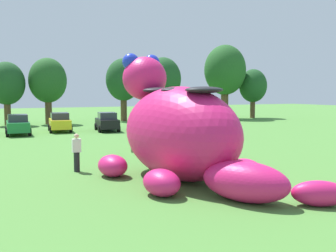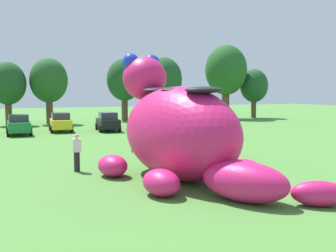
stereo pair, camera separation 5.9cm
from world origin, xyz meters
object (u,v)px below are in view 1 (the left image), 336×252
(giant_inflatable_creature, at_px, (179,132))
(spectator_mid_field, at_px, (77,153))
(car_black, at_px, (107,122))
(car_blue, at_px, (143,120))
(car_green, at_px, (18,125))
(spectator_by_cars, at_px, (133,138))
(car_yellow, at_px, (60,122))
(spectator_near_inflatable, at_px, (138,136))
(car_silver, at_px, (175,119))

(giant_inflatable_creature, relative_size, spectator_mid_field, 5.92)
(car_black, xyz_separation_m, car_blue, (3.57, 0.10, 0.00))
(car_green, xyz_separation_m, spectator_by_cars, (5.42, -12.97, -0.01))
(car_black, distance_m, car_blue, 3.58)
(car_green, distance_m, car_black, 7.68)
(giant_inflatable_creature, xyz_separation_m, car_black, (3.01, 20.40, -1.09))
(giant_inflatable_creature, bearing_deg, spectator_by_cars, 84.25)
(car_yellow, distance_m, spectator_mid_field, 18.60)
(giant_inflatable_creature, height_order, car_black, giant_inflatable_creature)
(spectator_mid_field, xyz_separation_m, spectator_by_cars, (4.22, 4.17, 0.00))
(car_green, relative_size, spectator_near_inflatable, 2.43)
(car_yellow, relative_size, car_black, 0.99)
(car_black, distance_m, spectator_near_inflatable, 11.99)
(car_yellow, bearing_deg, car_black, -18.13)
(giant_inflatable_creature, height_order, car_green, giant_inflatable_creature)
(giant_inflatable_creature, relative_size, car_green, 2.44)
(car_yellow, xyz_separation_m, spectator_by_cars, (1.77, -14.27, -0.01))
(spectator_near_inflatable, height_order, spectator_mid_field, same)
(car_silver, height_order, spectator_mid_field, car_silver)
(giant_inflatable_creature, bearing_deg, car_green, 102.90)
(car_blue, bearing_deg, spectator_by_cars, -114.08)
(giant_inflatable_creature, bearing_deg, car_black, 81.61)
(car_yellow, bearing_deg, car_green, -160.41)
(car_yellow, height_order, spectator_by_cars, car_yellow)
(giant_inflatable_creature, xyz_separation_m, spectator_mid_field, (-3.47, 3.28, -1.10))
(car_black, bearing_deg, car_green, 179.88)
(car_silver, bearing_deg, car_green, -177.96)
(car_blue, height_order, spectator_mid_field, car_blue)
(car_green, xyz_separation_m, spectator_near_inflatable, (6.15, -11.90, -0.01))
(giant_inflatable_creature, relative_size, spectator_near_inflatable, 5.92)
(spectator_by_cars, bearing_deg, car_blue, 65.92)
(car_silver, relative_size, spectator_mid_field, 2.43)
(car_black, relative_size, spectator_near_inflatable, 2.51)
(car_black, relative_size, car_blue, 0.99)
(car_blue, xyz_separation_m, car_silver, (3.70, 0.45, 0.00))
(spectator_by_cars, bearing_deg, giant_inflatable_creature, -95.75)
(car_green, bearing_deg, car_blue, 0.41)
(car_yellow, xyz_separation_m, car_blue, (7.60, -1.22, 0.00))
(car_blue, relative_size, car_silver, 1.04)
(giant_inflatable_creature, xyz_separation_m, spectator_by_cars, (0.75, 7.45, -1.10))
(giant_inflatable_creature, bearing_deg, spectator_near_inflatable, 80.15)
(car_blue, xyz_separation_m, spectator_near_inflatable, (-5.10, -11.98, -0.01))
(car_yellow, distance_m, car_blue, 7.70)
(car_black, bearing_deg, car_silver, 4.32)
(spectator_by_cars, bearing_deg, spectator_near_inflatable, 55.69)
(car_yellow, bearing_deg, car_blue, -9.14)
(spectator_near_inflatable, bearing_deg, car_silver, 54.69)
(car_blue, xyz_separation_m, spectator_by_cars, (-5.83, -13.05, -0.01))
(car_yellow, relative_size, spectator_near_inflatable, 2.48)
(car_blue, bearing_deg, car_black, -178.46)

